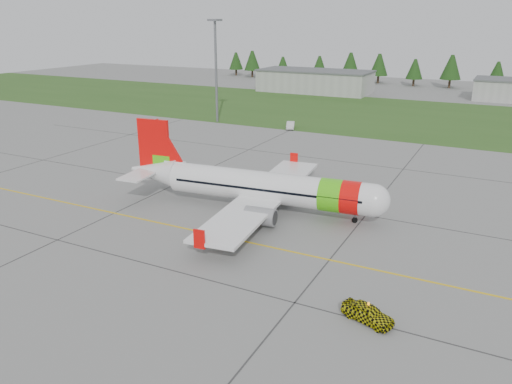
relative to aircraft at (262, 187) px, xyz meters
The scene contains 9 objects.
ground 16.62m from the aircraft, 86.87° to the right, with size 320.00×320.00×0.00m, color gray.
aircraft is the anchor object (origin of this frame).
follow_me_car 23.13m from the aircraft, 44.70° to the right, with size 1.56×1.32×3.87m, color #CDC80B.
service_van 44.54m from the aircraft, 109.18° to the left, with size 1.48×1.40×4.25m, color silver.
grass_strip 65.68m from the aircraft, 89.22° to the left, with size 320.00×50.00×0.03m, color #30561E.
taxi_guideline 8.85m from the aircraft, 83.90° to the right, with size 120.00×0.25×0.02m, color gold.
hangar_west 98.04m from the aircraft, 107.27° to the left, with size 32.00×14.00×6.00m, color #A8A8A3.
floodlight_mast 52.47m from the aircraft, 126.77° to the left, with size 0.50×0.50×20.00m, color slate.
treeline 121.65m from the aircraft, 89.58° to the left, with size 160.00×8.00×10.00m, color #1C3F14, non-canonical shape.
Camera 1 is at (22.35, -30.63, 20.29)m, focal length 35.00 mm.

